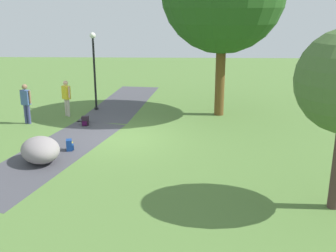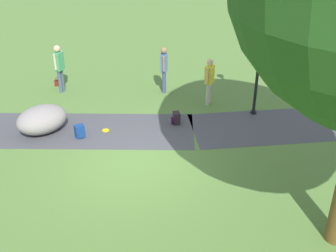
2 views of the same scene
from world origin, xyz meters
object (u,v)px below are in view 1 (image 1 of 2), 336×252
at_px(man_near_boulder, 26,101).
at_px(frisbee_on_grass, 70,143).
at_px(lamp_post, 94,63).
at_px(passerby_on_path, 66,96).
at_px(spare_backpack_on_lawn, 85,121).
at_px(lawn_boulder, 40,150).
at_px(backpack_by_boulder, 69,145).

xyz_separation_m(man_near_boulder, frisbee_on_grass, (2.49, 2.47, -1.00)).
relative_size(lamp_post, passerby_on_path, 2.23).
distance_m(passerby_on_path, spare_backpack_on_lawn, 2.03).
xyz_separation_m(lamp_post, frisbee_on_grass, (5.00, -0.01, -2.27)).
xyz_separation_m(lawn_boulder, spare_backpack_on_lawn, (-4.16, 0.53, -0.22)).
height_order(passerby_on_path, backpack_by_boulder, passerby_on_path).
relative_size(man_near_boulder, spare_backpack_on_lawn, 4.33).
relative_size(lawn_boulder, passerby_on_path, 1.20).
bearing_deg(lawn_boulder, man_near_boulder, -155.20).
xyz_separation_m(man_near_boulder, spare_backpack_on_lawn, (0.22, 2.55, -0.82)).
height_order(man_near_boulder, passerby_on_path, man_near_boulder).
bearing_deg(frisbee_on_grass, man_near_boulder, -135.17).
distance_m(man_near_boulder, backpack_by_boulder, 4.32).
bearing_deg(spare_backpack_on_lawn, passerby_on_path, -142.18).
bearing_deg(frisbee_on_grass, lawn_boulder, -13.45).
distance_m(lamp_post, man_near_boulder, 3.76).
xyz_separation_m(passerby_on_path, frisbee_on_grass, (3.76, 1.07, -0.95)).
bearing_deg(passerby_on_path, backpack_by_boulder, 15.73).
bearing_deg(man_near_boulder, lamp_post, 135.31).
relative_size(lawn_boulder, frisbee_on_grass, 9.01).
bearing_deg(spare_backpack_on_lawn, lawn_boulder, -7.29).
height_order(lamp_post, spare_backpack_on_lawn, lamp_post).
bearing_deg(lamp_post, lawn_boulder, -3.87).
distance_m(lamp_post, spare_backpack_on_lawn, 3.44).
relative_size(man_near_boulder, backpack_by_boulder, 4.33).
bearing_deg(man_near_boulder, spare_backpack_on_lawn, 85.16).
xyz_separation_m(lawn_boulder, frisbee_on_grass, (-1.89, 0.45, -0.40)).
bearing_deg(spare_backpack_on_lawn, lamp_post, -178.62).
xyz_separation_m(lamp_post, passerby_on_path, (1.24, -1.09, -1.32)).
bearing_deg(lawn_boulder, passerby_on_path, -173.70).
relative_size(lawn_boulder, spare_backpack_on_lawn, 4.98).
distance_m(lawn_boulder, backpack_by_boulder, 1.29).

